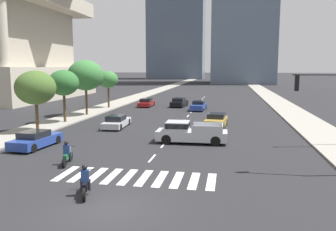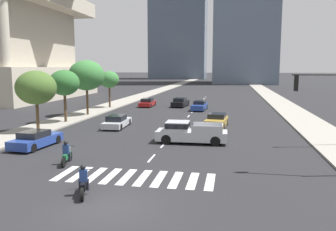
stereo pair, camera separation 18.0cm
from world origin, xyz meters
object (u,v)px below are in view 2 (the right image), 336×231
(motorcycle_lead, at_px, (84,183))
(motorcycle_trailing, at_px, (67,155))
(pickup_truck, at_px, (188,133))
(sedan_red_5, at_px, (147,103))
(sedan_blue_3, at_px, (200,106))
(sedan_blue_2, at_px, (36,139))
(street_tree_nearest, at_px, (36,88))
(street_tree_fourth, at_px, (109,80))
(sedan_black_4, at_px, (180,103))
(sedan_silver_0, at_px, (117,122))
(street_tree_second, at_px, (64,83))
(sedan_gold_1, at_px, (217,121))
(street_tree_third, at_px, (87,75))

(motorcycle_lead, height_order, motorcycle_trailing, same)
(pickup_truck, distance_m, sedan_red_5, 26.03)
(pickup_truck, bearing_deg, sedan_blue_3, -88.37)
(sedan_blue_2, distance_m, street_tree_nearest, 7.27)
(sedan_blue_3, bearing_deg, street_tree_fourth, -85.18)
(sedan_black_4, bearing_deg, sedan_silver_0, 174.97)
(sedan_blue_2, relative_size, sedan_black_4, 0.95)
(street_tree_second, bearing_deg, street_tree_nearest, -90.00)
(motorcycle_lead, distance_m, sedan_blue_3, 33.21)
(motorcycle_lead, xyz_separation_m, sedan_blue_3, (2.38, 33.13, 0.02))
(motorcycle_lead, distance_m, street_tree_second, 22.41)
(sedan_black_4, bearing_deg, sedan_blue_3, -133.86)
(motorcycle_lead, xyz_separation_m, sedan_gold_1, (5.29, 19.81, 0.03))
(motorcycle_trailing, bearing_deg, street_tree_fourth, 3.73)
(motorcycle_trailing, bearing_deg, sedan_red_5, -6.26)
(sedan_gold_1, bearing_deg, street_tree_second, -82.72)
(street_tree_nearest, bearing_deg, sedan_black_4, 66.86)
(sedan_red_5, relative_size, street_tree_second, 0.88)
(motorcycle_lead, bearing_deg, pickup_truck, -34.33)
(pickup_truck, bearing_deg, street_tree_fourth, -57.22)
(street_tree_third, bearing_deg, sedan_gold_1, -18.33)
(street_tree_fourth, bearing_deg, motorcycle_lead, -72.04)
(sedan_blue_3, bearing_deg, pickup_truck, 6.95)
(sedan_red_5, bearing_deg, motorcycle_trailing, -176.36)
(sedan_blue_3, bearing_deg, sedan_gold_1, 16.54)
(sedan_red_5, bearing_deg, sedan_silver_0, -176.71)
(sedan_black_4, bearing_deg, motorcycle_lead, -173.30)
(sedan_blue_2, xyz_separation_m, sedan_red_5, (1.69, 27.93, -0.01))
(street_tree_third, bearing_deg, motorcycle_trailing, -69.85)
(street_tree_nearest, bearing_deg, sedan_gold_1, 20.06)
(sedan_blue_3, bearing_deg, sedan_silver_0, -19.49)
(sedan_gold_1, relative_size, street_tree_third, 0.66)
(sedan_black_4, bearing_deg, sedan_blue_2, 172.16)
(motorcycle_trailing, height_order, street_tree_nearest, street_tree_nearest)
(sedan_blue_2, height_order, street_tree_fourth, street_tree_fourth)
(sedan_blue_3, xyz_separation_m, sedan_black_4, (-3.27, 3.79, 0.01))
(pickup_truck, distance_m, street_tree_third, 19.66)
(motorcycle_trailing, relative_size, sedan_gold_1, 0.47)
(motorcycle_lead, relative_size, street_tree_nearest, 0.38)
(sedan_silver_0, bearing_deg, street_tree_second, 72.92)
(sedan_silver_0, bearing_deg, sedan_red_5, 2.21)
(motorcycle_lead, xyz_separation_m, sedan_red_5, (-5.87, 36.34, -0.01))
(motorcycle_trailing, distance_m, sedan_blue_3, 29.04)
(motorcycle_trailing, xyz_separation_m, sedan_blue_3, (5.57, 28.50, 0.02))
(street_tree_third, bearing_deg, motorcycle_lead, -66.92)
(sedan_black_4, relative_size, sedan_red_5, 0.99)
(motorcycle_lead, xyz_separation_m, sedan_silver_0, (-4.40, 17.68, -0.01))
(sedan_gold_1, distance_m, sedan_black_4, 18.19)
(sedan_silver_0, bearing_deg, sedan_blue_2, 158.94)
(motorcycle_lead, relative_size, sedan_black_4, 0.44)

